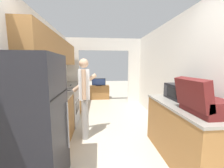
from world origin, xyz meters
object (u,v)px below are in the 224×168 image
object	(u,v)px
refrigerator	(29,125)
range_oven	(65,106)
television	(99,82)
knife	(71,85)
person	(85,96)
microwave	(180,92)
suitcase	(201,101)
tv_cabinet	(99,92)

from	to	relation	value
refrigerator	range_oven	size ratio (longest dim) A/B	1.56
television	knife	size ratio (longest dim) A/B	2.02
person	knife	bearing A→B (deg)	19.10
refrigerator	television	distance (m)	4.51
refrigerator	person	world-z (taller)	person
microwave	knife	distance (m)	2.95
television	knife	xyz separation A→B (m)	(-0.84, -1.88, 0.15)
microwave	television	size ratio (longest dim) A/B	0.83
suitcase	microwave	distance (m)	0.75
microwave	knife	world-z (taller)	microwave
refrigerator	microwave	world-z (taller)	refrigerator
microwave	knife	size ratio (longest dim) A/B	1.67
refrigerator	knife	bearing A→B (deg)	90.54
suitcase	knife	xyz separation A→B (m)	(-2.08, 2.63, -0.15)
television	range_oven	bearing A→B (deg)	-108.95
refrigerator	tv_cabinet	xyz separation A→B (m)	(0.82, 4.48, -0.51)
microwave	suitcase	bearing A→B (deg)	-103.40
refrigerator	microwave	xyz separation A→B (m)	(2.23, 0.66, 0.22)
person	range_oven	bearing A→B (deg)	36.24
refrigerator	person	size ratio (longest dim) A/B	1.00
person	suitcase	world-z (taller)	person
person	suitcase	distance (m)	1.98
suitcase	knife	world-z (taller)	suitcase
tv_cabinet	knife	world-z (taller)	knife
tv_cabinet	knife	xyz separation A→B (m)	(-0.84, -1.92, 0.61)
range_oven	person	xyz separation A→B (m)	(0.58, -0.72, 0.42)
range_oven	microwave	size ratio (longest dim) A/B	2.10
refrigerator	tv_cabinet	bearing A→B (deg)	79.66
microwave	tv_cabinet	bearing A→B (deg)	110.26
range_oven	tv_cabinet	bearing A→B (deg)	71.34
tv_cabinet	range_oven	bearing A→B (deg)	-108.66
range_oven	television	world-z (taller)	range_oven
television	knife	world-z (taller)	television
microwave	television	bearing A→B (deg)	110.47
refrigerator	television	xyz separation A→B (m)	(0.82, 4.44, -0.06)
television	knife	distance (m)	2.06
microwave	knife	bearing A→B (deg)	139.82
range_oven	knife	bearing A→B (deg)	87.22
tv_cabinet	person	bearing A→B (deg)	-95.12
suitcase	tv_cabinet	size ratio (longest dim) A/B	0.61
person	tv_cabinet	size ratio (longest dim) A/B	1.78
refrigerator	television	bearing A→B (deg)	79.57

